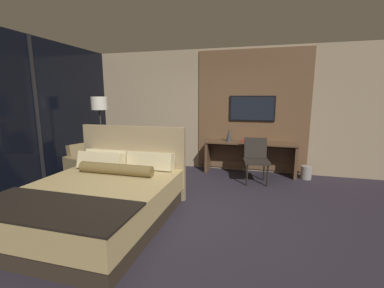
{
  "coord_description": "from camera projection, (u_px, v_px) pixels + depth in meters",
  "views": [
    {
      "loc": [
        1.03,
        -3.43,
        1.71
      ],
      "look_at": [
        -0.14,
        0.87,
        0.89
      ],
      "focal_mm": 24.0,
      "sensor_mm": 36.0,
      "label": 1
    }
  ],
  "objects": [
    {
      "name": "desk_chair",
      "position": [
        256.0,
        156.0,
        5.19
      ],
      "size": [
        0.56,
        0.56,
        0.9
      ],
      "rotation": [
        0.0,
        0.0,
        0.17
      ],
      "color": "#28231E",
      "rests_on": "ground_plane"
    },
    {
      "name": "ground_plane",
      "position": [
        186.0,
        213.0,
        3.83
      ],
      "size": [
        16.0,
        16.0,
        0.0
      ],
      "primitive_type": "plane",
      "color": "#28232D"
    },
    {
      "name": "armchair_by_window",
      "position": [
        91.0,
        169.0,
        5.19
      ],
      "size": [
        0.94,
        0.97,
        0.79
      ],
      "rotation": [
        0.0,
        0.0,
        1.24
      ],
      "color": "olive",
      "rests_on": "ground_plane"
    },
    {
      "name": "wall_left_window",
      "position": [
        37.0,
        118.0,
        4.75
      ],
      "size": [
        0.06,
        6.0,
        2.8
      ],
      "color": "black",
      "rests_on": "ground_plane"
    },
    {
      "name": "floor_lamp",
      "position": [
        100.0,
        110.0,
        5.51
      ],
      "size": [
        0.34,
        0.34,
        1.72
      ],
      "color": "#282623",
      "rests_on": "ground_plane"
    },
    {
      "name": "vase_tall",
      "position": [
        229.0,
        135.0,
        5.78
      ],
      "size": [
        0.14,
        0.14,
        0.29
      ],
      "color": "#333338",
      "rests_on": "desk"
    },
    {
      "name": "desk",
      "position": [
        250.0,
        152.0,
        5.75
      ],
      "size": [
        1.97,
        0.46,
        0.73
      ],
      "color": "brown",
      "rests_on": "ground_plane"
    },
    {
      "name": "wall_back_tv_panel",
      "position": [
        222.0,
        111.0,
        6.01
      ],
      "size": [
        7.2,
        0.09,
        2.8
      ],
      "color": "tan",
      "rests_on": "ground_plane"
    },
    {
      "name": "tv",
      "position": [
        252.0,
        108.0,
        5.75
      ],
      "size": [
        1.0,
        0.04,
        0.56
      ],
      "color": "black"
    },
    {
      "name": "bed",
      "position": [
        99.0,
        198.0,
        3.55
      ],
      "size": [
        1.88,
        2.25,
        1.23
      ],
      "color": "#33281E",
      "rests_on": "ground_plane"
    },
    {
      "name": "waste_bin",
      "position": [
        306.0,
        172.0,
        5.43
      ],
      "size": [
        0.22,
        0.22,
        0.28
      ],
      "color": "gray",
      "rests_on": "ground_plane"
    },
    {
      "name": "book",
      "position": [
        247.0,
        141.0,
        5.75
      ],
      "size": [
        0.23,
        0.17,
        0.03
      ],
      "color": "maroon",
      "rests_on": "desk"
    }
  ]
}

